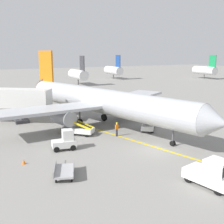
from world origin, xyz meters
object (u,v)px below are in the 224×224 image
Objects in this scene: pushback_tug at (212,174)px; safety_cone_nose_right at (24,162)px; baggage_tug_by_cargo_door at (65,141)px; safety_cone_wingtip_left at (169,125)px; ground_crew_marshaller at (117,129)px; safety_cone_nose_left at (55,120)px; belt_loader_forward_hold at (77,128)px; airliner at (99,101)px; baggage_cart_loaded at (64,171)px; belt_loader_aft_hold at (148,124)px; baggage_tug_near_wing at (171,112)px.

pushback_tug reaches higher than safety_cone_nose_right.
baggage_tug_by_cargo_door is 15.52m from safety_cone_wingtip_left.
ground_crew_marshaller is 3.86× the size of safety_cone_wingtip_left.
baggage_tug_by_cargo_door reaches higher than safety_cone_nose_left.
safety_cone_nose_right is (-7.56, -6.44, -0.56)m from belt_loader_forward_hold.
airliner is 16.64m from baggage_cart_loaded.
baggage_cart_loaded is at bearing -139.56° from ground_crew_marshaller.
safety_cone_nose_right is (-11.51, -3.60, -0.69)m from ground_crew_marshaller.
belt_loader_aft_hold is at bearing -49.15° from airliner.
baggage_cart_loaded is at bearing -154.61° from safety_cone_wingtip_left.
belt_loader_aft_hold is at bearing 10.15° from baggage_tug_by_cargo_door.
baggage_cart_loaded is 11.92m from ground_crew_marshaller.
pushback_tug reaches higher than baggage_tug_near_wing.
baggage_tug_by_cargo_door is at bearing -123.76° from belt_loader_forward_hold.
belt_loader_aft_hold is 16.15m from baggage_cart_loaded.
baggage_tug_by_cargo_door is 5.85× the size of safety_cone_nose_right.
safety_cone_nose_right is at bearing 120.67° from baggage_cart_loaded.
pushback_tug is 14.67m from baggage_tug_by_cargo_door.
airliner reaches higher than safety_cone_nose_left.
baggage_tug_near_wing is at bearing 47.74° from safety_cone_wingtip_left.
ground_crew_marshaller is (-0.15, 14.49, -0.08)m from pushback_tug.
baggage_tug_by_cargo_door reaches higher than safety_cone_wingtip_left.
baggage_cart_loaded is (-20.79, -11.96, -0.46)m from baggage_tug_near_wing.
belt_loader_forward_hold is at bearing -174.91° from baggage_tug_near_wing.
belt_loader_aft_hold is (4.52, -5.23, -2.64)m from airliner.
safety_cone_nose_right is at bearing -166.09° from belt_loader_aft_hold.
safety_cone_nose_left is 15.51m from safety_cone_nose_right.
pushback_tug is 8.86× the size of safety_cone_nose_left.
baggage_cart_loaded is at bearing -59.33° from safety_cone_nose_right.
pushback_tug is 0.87× the size of belt_loader_forward_hold.
airliner reaches higher than baggage_tug_by_cargo_door.
baggage_tug_by_cargo_door is at bearing 23.06° from safety_cone_nose_right.
ground_crew_marshaller is 3.86× the size of safety_cone_nose_right.
safety_cone_wingtip_left is (8.05, -5.13, -3.20)m from airliner.
belt_loader_aft_hold is (8.81, -2.38, 0.00)m from belt_loader_forward_hold.
baggage_tug_by_cargo_door reaches higher than ground_crew_marshaller.
pushback_tug is 8.86× the size of safety_cone_nose_right.
belt_loader_aft_hold reaches higher than baggage_tug_near_wing.
baggage_tug_near_wing is (11.58, 18.73, -0.07)m from pushback_tug.
airliner is 7.45m from safety_cone_nose_left.
belt_loader_aft_hold is at bearing 5.36° from ground_crew_marshaller.
pushback_tug is 1.43× the size of baggage_tug_near_wing.
baggage_tug_near_wing is 7.84m from belt_loader_aft_hold.
baggage_tug_by_cargo_door reaches higher than safety_cone_nose_right.
airliner is at bearing -42.99° from safety_cone_nose_left.
belt_loader_forward_hold and belt_loader_aft_hold have the same top height.
airliner is 9.15× the size of baggage_cart_loaded.
belt_loader_forward_hold is 11.74m from baggage_cart_loaded.
airliner is 15.39m from safety_cone_nose_right.
airliner is 78.96× the size of safety_cone_nose_right.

